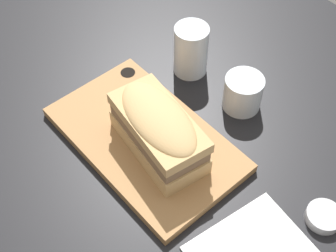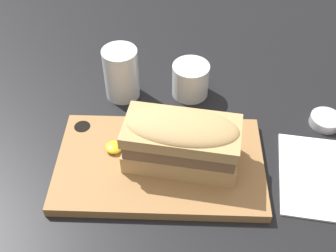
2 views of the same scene
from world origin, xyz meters
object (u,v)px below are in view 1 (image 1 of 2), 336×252
sandwich (159,129)px  water_glass (191,53)px  serving_board (145,139)px  wine_glass (243,93)px  condiment_dish (324,217)px

sandwich → water_glass: bearing=122.8°
serving_board → wine_glass: (5.29, 19.72, 2.33)cm
wine_glass → condiment_dish: wine_glass is taller
water_glass → condiment_dish: 40.25cm
sandwich → wine_glass: sandwich is taller
serving_board → condiment_dish: serving_board is taller
condiment_dish → wine_glass: bearing=162.7°
wine_glass → water_glass: bearing=-176.6°
sandwich → condiment_dish: sandwich is taller
sandwich → water_glass: sandwich is taller
serving_board → water_glass: water_glass is taller
serving_board → wine_glass: size_ratio=4.77×
water_glass → serving_board: bearing=-66.0°
sandwich → condiment_dish: 30.30cm
condiment_dish → serving_board: bearing=-159.4°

